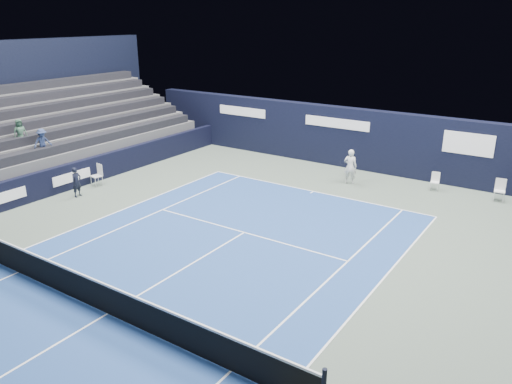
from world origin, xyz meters
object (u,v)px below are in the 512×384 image
Objects in this scene: line_judge_chair at (98,173)px; tennis_net at (105,298)px; folding_chair_back_b at (500,188)px; folding_chair_back_a at (435,178)px; tennis_player at (350,166)px.

tennis_net is at bearing -29.61° from line_judge_chair.
line_judge_chair is (-16.01, -8.22, 0.03)m from folding_chair_back_b.
folding_chair_back_b is at bearing 36.20° from line_judge_chair.
folding_chair_back_a is at bearing 40.56° from line_judge_chair.
folding_chair_back_b is at bearing 64.79° from tennis_net.
tennis_player reaches higher than folding_chair_back_a.
folding_chair_back_a is 0.06× the size of tennis_net.
line_judge_chair is 0.62× the size of tennis_player.
tennis_net reaches higher than line_judge_chair.
folding_chair_back_a is 2.70m from folding_chair_back_b.
line_judge_chair is 0.08× the size of tennis_net.
tennis_net is at bearing -122.48° from folding_chair_back_b.
tennis_player is (0.86, 13.89, 0.33)m from tennis_net.
folding_chair_back_a is 0.50× the size of tennis_player.
folding_chair_back_b is 18.00m from line_judge_chair.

